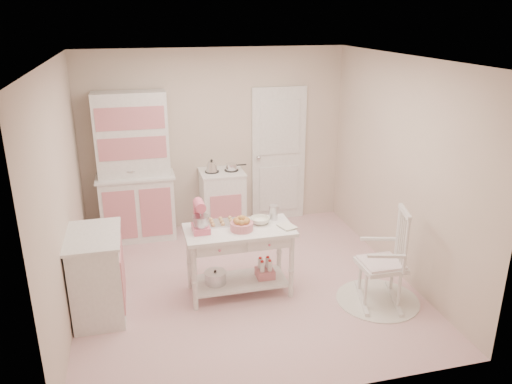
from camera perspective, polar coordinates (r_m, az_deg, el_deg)
room_shell at (r=5.38m, az=-1.35°, el=4.82°), size 3.84×3.84×2.62m
door at (r=7.53m, az=2.60°, el=4.23°), size 0.82×0.05×2.04m
hutch at (r=7.03m, az=-13.72°, el=2.69°), size 1.06×0.50×2.08m
stove at (r=7.26m, az=-3.86°, el=-1.05°), size 0.62×0.57×0.92m
base_cabinet at (r=5.54m, az=-17.66°, el=-8.98°), size 0.54×0.84×0.92m
lace_rug at (r=5.88m, az=13.71°, el=-11.87°), size 0.92×0.92×0.01m
rocking_chair at (r=5.62m, az=14.16°, el=-7.14°), size 0.66×0.82×1.10m
work_table at (r=5.69m, az=-1.91°, el=-7.86°), size 1.20×0.60×0.80m
stand_mixer at (r=5.40m, az=-6.39°, el=-2.86°), size 0.21×0.29×0.34m
cookie_tray at (r=5.65m, az=-3.84°, el=-3.53°), size 0.34×0.24×0.02m
bread_basket at (r=5.45m, az=-1.64°, el=-3.94°), size 0.25×0.25×0.09m
mixing_bowl at (r=5.62m, az=0.46°, el=-3.28°), size 0.22×0.22×0.07m
metal_pitcher at (r=5.72m, az=2.01°, el=-2.33°), size 0.10×0.10×0.17m
recipe_book at (r=5.51m, az=2.90°, el=-4.11°), size 0.21×0.24×0.02m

